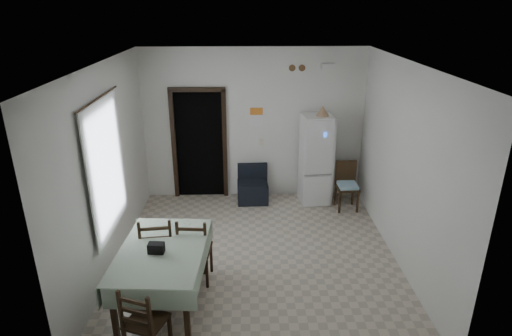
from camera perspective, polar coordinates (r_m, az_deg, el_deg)
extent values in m
plane|color=#B8AB96|center=(6.72, 0.11, -11.56)|extent=(4.50, 4.50, 0.00)
cube|color=black|center=(8.56, -7.38, 3.48)|extent=(0.90, 0.45, 2.10)
cube|color=black|center=(8.39, -10.87, 2.91)|extent=(0.08, 0.10, 2.18)
cube|color=black|center=(8.29, -4.17, 3.01)|extent=(0.08, 0.10, 2.18)
cube|color=black|center=(8.05, -7.92, 10.34)|extent=(1.06, 0.10, 0.08)
cube|color=silver|center=(6.16, -20.24, 0.05)|extent=(0.10, 1.20, 1.60)
cube|color=white|center=(6.13, -19.26, 0.06)|extent=(0.02, 1.45, 1.85)
cylinder|color=black|center=(5.87, -20.30, 8.73)|extent=(0.02, 1.60, 0.02)
cube|color=white|center=(8.14, 0.05, 6.90)|extent=(0.28, 0.02, 0.40)
cube|color=orange|center=(8.11, 0.05, 7.58)|extent=(0.24, 0.01, 0.14)
cube|color=beige|center=(8.29, 0.74, 3.42)|extent=(0.08, 0.02, 0.12)
cylinder|color=brown|center=(8.00, 4.84, 13.16)|extent=(0.12, 0.03, 0.12)
cylinder|color=brown|center=(8.02, 6.15, 13.13)|extent=(0.12, 0.03, 0.12)
cube|color=white|center=(8.07, 9.59, 13.22)|extent=(0.25, 0.07, 0.09)
cone|color=#A7805D|center=(7.87, 8.89, 7.56)|extent=(0.24, 0.24, 0.19)
cube|color=black|center=(5.37, -13.17, -10.35)|extent=(0.20, 0.13, 0.12)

